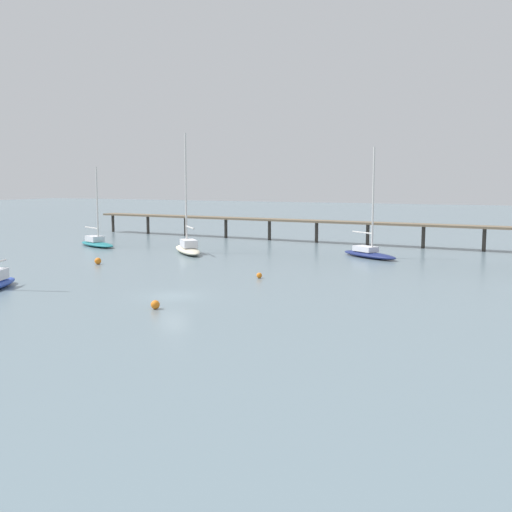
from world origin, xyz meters
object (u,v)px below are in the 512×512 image
at_px(sailboat_cream, 188,247).
at_px(mooring_buoy_mid, 155,305).
at_px(sailboat_navy, 369,252).
at_px(sailboat_teal, 97,242).
at_px(mooring_buoy_outer, 259,275).
at_px(pier, 429,222).
at_px(mooring_buoy_inner, 98,261).

bearing_deg(sailboat_cream, mooring_buoy_mid, -62.49).
relative_size(sailboat_navy, sailboat_teal, 1.19).
distance_m(sailboat_teal, mooring_buoy_outer, 36.48).
xyz_separation_m(pier, mooring_buoy_mid, (-10.97, -49.47, -3.30)).
bearing_deg(mooring_buoy_mid, sailboat_navy, 80.20).
bearing_deg(mooring_buoy_inner, sailboat_teal, 129.90).
distance_m(sailboat_teal, mooring_buoy_mid, 45.31).
xyz_separation_m(sailboat_teal, mooring_buoy_mid, (31.90, -32.17, -0.32)).
relative_size(sailboat_cream, mooring_buoy_inner, 20.54).
bearing_deg(mooring_buoy_inner, pier, 46.41).
xyz_separation_m(pier, sailboat_navy, (-4.73, -13.38, -2.92)).
xyz_separation_m(pier, mooring_buoy_inner, (-30.53, -32.07, -3.26)).
distance_m(mooring_buoy_mid, mooring_buoy_inner, 26.18).
distance_m(sailboat_cream, mooring_buoy_mid, 34.40).
height_order(sailboat_navy, mooring_buoy_mid, sailboat_navy).
height_order(mooring_buoy_mid, mooring_buoy_inner, mooring_buoy_inner).
relative_size(sailboat_teal, mooring_buoy_inner, 15.04).
bearing_deg(pier, mooring_buoy_outer, -106.86).
relative_size(sailboat_navy, mooring_buoy_outer, 24.59).
relative_size(pier, sailboat_cream, 5.88).
relative_size(mooring_buoy_mid, mooring_buoy_outer, 1.22).
xyz_separation_m(mooring_buoy_outer, mooring_buoy_inner, (-20.43, 1.24, 0.10)).
distance_m(pier, mooring_buoy_outer, 34.97).
distance_m(sailboat_navy, sailboat_teal, 38.34).
distance_m(sailboat_cream, mooring_buoy_outer, 22.07).
xyz_separation_m(sailboat_cream, mooring_buoy_inner, (-3.67, -13.10, -0.49)).
xyz_separation_m(mooring_buoy_mid, mooring_buoy_outer, (0.87, 16.16, -0.06)).
relative_size(sailboat_navy, mooring_buoy_mid, 20.18).
height_order(pier, mooring_buoy_outer, pier).
height_order(pier, sailboat_teal, sailboat_teal).
height_order(sailboat_cream, sailboat_teal, sailboat_cream).
distance_m(pier, sailboat_navy, 14.49).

